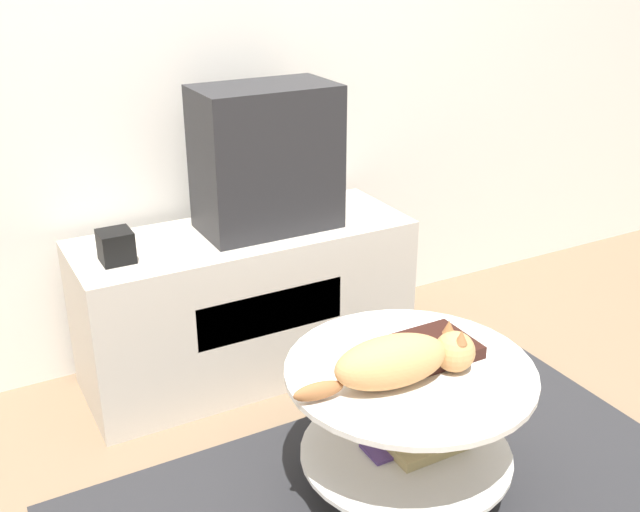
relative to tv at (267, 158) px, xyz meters
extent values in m
cube|color=silver|center=(-0.04, 0.31, 0.46)|extent=(8.00, 0.05, 2.60)
cube|color=#28282B|center=(-0.04, -0.95, -0.83)|extent=(1.93, 1.06, 0.02)
cube|color=beige|center=(-0.10, 0.00, -0.55)|extent=(1.24, 0.46, 0.58)
cube|color=#B7AD9E|center=(-0.10, -0.22, -0.49)|extent=(0.56, 0.01, 0.16)
cube|color=#232326|center=(0.00, 0.00, 0.00)|extent=(0.49, 0.29, 0.52)
cube|color=black|center=(0.00, -0.14, 0.01)|extent=(0.42, 0.01, 0.41)
cube|color=black|center=(-0.57, -0.05, -0.21)|extent=(0.11, 0.11, 0.11)
cylinder|color=#B2B2B7|center=(0.02, -0.89, -0.81)|extent=(0.30, 0.30, 0.01)
cylinder|color=#B7B7BC|center=(0.02, -0.89, -0.61)|extent=(0.04, 0.04, 0.41)
cylinder|color=silver|center=(0.02, -0.89, -0.68)|extent=(0.63, 0.63, 0.01)
cylinder|color=silver|center=(0.02, -0.89, -0.40)|extent=(0.72, 0.72, 0.02)
cube|color=tan|center=(0.08, -0.91, -0.66)|extent=(0.23, 0.14, 0.03)
cube|color=#51387A|center=(-0.02, -0.86, -0.67)|extent=(0.14, 0.10, 0.01)
cube|color=black|center=(0.13, -0.85, -0.37)|extent=(0.22, 0.20, 0.04)
ellipsoid|color=tan|center=(-0.07, -0.93, -0.32)|extent=(0.34, 0.19, 0.14)
sphere|color=tan|center=(0.12, -0.95, -0.33)|extent=(0.12, 0.12, 0.12)
cone|color=#996038|center=(0.13, -0.92, -0.27)|extent=(0.04, 0.04, 0.04)
cone|color=#996038|center=(0.12, -0.98, -0.27)|extent=(0.04, 0.04, 0.04)
ellipsoid|color=#996038|center=(-0.28, -0.91, -0.36)|extent=(0.15, 0.05, 0.05)
camera|label=1|loc=(-1.07, -2.36, 0.74)|focal=42.00mm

